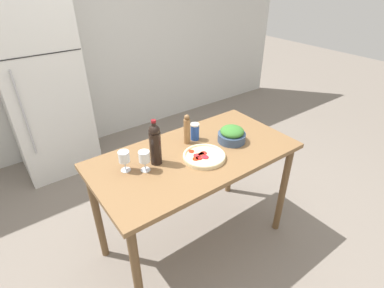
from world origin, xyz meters
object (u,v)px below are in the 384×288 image
Objects in this scene: wine_bottle at (155,143)px; salt_canister at (195,132)px; salad_bowl at (232,135)px; homemade_pizza at (204,156)px; pepper_mill at (187,130)px; wine_glass_far at (124,158)px; refrigerator at (43,89)px; wine_glass_near at (144,158)px.

salt_canister is at bearing 13.74° from wine_bottle.
homemade_pizza is at bearing -169.57° from salad_bowl.
pepper_mill reaches higher than homemade_pizza.
homemade_pizza is at bearing -21.18° from wine_glass_far.
refrigerator is 5.83× the size of wine_bottle.
salt_canister is (0.40, 0.10, -0.09)m from wine_bottle.
pepper_mill is 0.79× the size of homemade_pizza.
salt_canister reaches higher than salad_bowl.
wine_bottle is at bearing -80.56° from refrigerator.
refrigerator is 13.15× the size of wine_glass_near.
wine_bottle is (0.30, -1.80, 0.11)m from refrigerator.
wine_glass_far is at bearing 158.82° from homemade_pizza.
wine_glass_near is 0.48× the size of homemade_pizza.
wine_glass_near reaches higher than salad_bowl.
refrigerator reaches higher than wine_glass_near.
pepper_mill is at bearing 83.68° from homemade_pizza.
salt_canister is (0.70, -1.70, 0.02)m from refrigerator.
wine_bottle is 0.22m from wine_glass_far.
refrigerator reaches higher than salt_canister.
homemade_pizza is (-0.03, -0.24, -0.10)m from pepper_mill.
refrigerator is 2.10m from salad_bowl.
wine_glass_far reaches higher than homemade_pizza.
salad_bowl is 0.32m from homemade_pizza.
salad_bowl is at bearing -42.65° from salt_canister.
wine_glass_far is 0.61m from salt_canister.
salt_canister reaches higher than homemade_pizza.
wine_bottle is at bearing 16.86° from wine_glass_near.
refrigerator reaches higher than wine_glass_far.
wine_glass_far is at bearing 144.32° from wine_glass_near.
wine_glass_near is 0.44m from pepper_mill.
wine_glass_near is 0.42m from homemade_pizza.
wine_glass_near reaches higher than homemade_pizza.
wine_bottle is 2.44× the size of salt_canister.
pepper_mill reaches higher than salt_canister.
wine_glass_near and wine_glass_far have the same top height.
pepper_mill is at bearing -174.72° from salt_canister.
wine_glass_near is at bearing 163.31° from homemade_pizza.
wine_glass_near reaches higher than salt_canister.
homemade_pizza is at bearing -113.06° from salt_canister.
salt_canister is at bearing -67.64° from refrigerator.
wine_glass_near is 0.61× the size of pepper_mill.
wine_bottle reaches higher than homemade_pizza.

